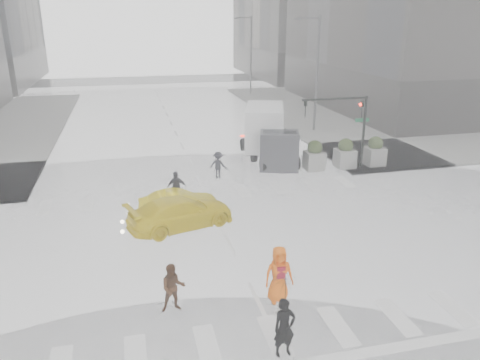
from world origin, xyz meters
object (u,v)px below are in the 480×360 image
object	(u,v)px
pedestrian_brown	(173,288)
box_truck	(268,133)
traffic_signal_pole	(349,118)
taxi_mid	(179,204)
pedestrian_orange	(279,274)

from	to	relation	value
pedestrian_brown	box_truck	world-z (taller)	box_truck
traffic_signal_pole	taxi_mid	bearing A→B (deg)	-156.88
traffic_signal_pole	taxi_mid	xyz separation A→B (m)	(-10.67, -4.56, -2.61)
pedestrian_orange	taxi_mid	xyz separation A→B (m)	(-2.34, 7.71, -0.37)
pedestrian_brown	taxi_mid	size ratio (longest dim) A/B	0.44
pedestrian_brown	box_truck	size ratio (longest dim) A/B	0.26
pedestrian_orange	taxi_mid	world-z (taller)	pedestrian_orange
taxi_mid	box_truck	distance (m)	10.38
traffic_signal_pole	pedestrian_brown	world-z (taller)	traffic_signal_pole
traffic_signal_pole	taxi_mid	distance (m)	11.89
pedestrian_brown	box_truck	bearing A→B (deg)	64.36
traffic_signal_pole	box_truck	xyz separation A→B (m)	(-3.97, 3.28, -1.42)
traffic_signal_pole	box_truck	bearing A→B (deg)	140.45
taxi_mid	pedestrian_orange	bearing A→B (deg)	-166.57
traffic_signal_pole	pedestrian_brown	bearing A→B (deg)	-134.34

